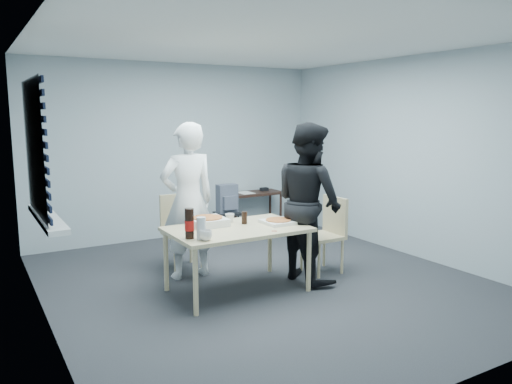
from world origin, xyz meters
TOP-DOWN VIEW (x-y plane):
  - room at (-2.20, 0.40)m, footprint 5.00×5.00m
  - dining_table at (-0.39, -0.10)m, footprint 1.41×0.89m
  - chair_far at (-0.59, 1.01)m, footprint 0.42×0.42m
  - chair_right at (0.86, -0.04)m, footprint 0.42×0.42m
  - person_white at (-0.65, 0.60)m, footprint 0.65×0.42m
  - person_black at (0.48, -0.15)m, footprint 0.47×0.86m
  - side_table at (1.19, 2.28)m, footprint 0.92×0.41m
  - stool at (0.44, 1.77)m, footprint 0.32×0.32m
  - backpack at (0.44, 1.75)m, footprint 0.29×0.21m
  - pizza_box_a at (-0.61, 0.15)m, footprint 0.37×0.37m
  - pizza_box_b at (0.09, -0.15)m, footprint 0.32×0.32m
  - mug_a at (-0.90, -0.42)m, footprint 0.17×0.17m
  - mug_b at (-0.34, 0.17)m, footprint 0.10×0.10m
  - cola_glass at (-0.24, 0.01)m, footprint 0.08×0.08m
  - soda_bottle at (-1.00, -0.28)m, footprint 0.09×0.09m
  - plastic_cups at (-0.91, -0.36)m, footprint 0.10×0.10m
  - rubber_band at (-0.15, -0.43)m, footprint 0.07×0.07m
  - papers at (1.04, 2.28)m, footprint 0.29×0.34m
  - black_box at (1.41, 2.31)m, footprint 0.13×0.09m

SIDE VIEW (x-z plane):
  - stool at x=0.44m, z-range 0.11..0.56m
  - chair_far at x=-0.59m, z-range 0.07..0.96m
  - chair_right at x=0.86m, z-range 0.07..0.96m
  - side_table at x=1.19m, z-range 0.23..0.84m
  - papers at x=1.04m, z-range 0.61..0.62m
  - dining_table at x=-0.39m, z-range 0.28..0.97m
  - black_box at x=1.41m, z-range 0.61..0.66m
  - backpack at x=0.44m, z-range 0.44..0.85m
  - rubber_band at x=-0.15m, z-range 0.69..0.69m
  - pizza_box_b at x=0.09m, z-range 0.69..0.73m
  - pizza_box_a at x=-0.61m, z-range 0.69..0.78m
  - mug_b at x=-0.34m, z-range 0.69..0.78m
  - mug_a at x=-0.90m, z-range 0.69..0.78m
  - cola_glass at x=-0.24m, z-range 0.69..0.82m
  - plastic_cups at x=-0.91m, z-range 0.69..0.90m
  - soda_bottle at x=-1.00m, z-range 0.68..0.97m
  - person_white at x=-0.65m, z-range 0.00..1.77m
  - person_black at x=0.48m, z-range 0.00..1.77m
  - room at x=-2.20m, z-range -1.06..3.94m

